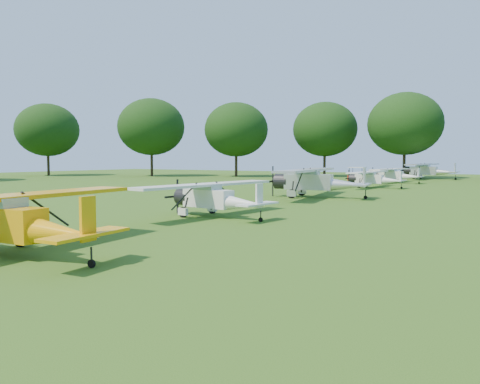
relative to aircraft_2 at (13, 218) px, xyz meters
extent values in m
plane|color=#295114|center=(-0.29, 8.05, -1.19)|extent=(160.00, 160.00, 0.00)
cylinder|color=black|center=(-2.42, 64.78, 1.18)|extent=(0.44, 0.44, 4.74)
ellipsoid|color=#14330E|center=(-2.42, 64.78, 6.97)|extent=(11.05, 11.05, 9.39)
cylinder|color=black|center=(-15.05, 64.58, 1.06)|extent=(0.44, 0.44, 4.49)
ellipsoid|color=#14330E|center=(-15.05, 64.58, 6.54)|extent=(10.47, 10.47, 8.90)
cylinder|color=black|center=(-27.19, 56.55, 1.03)|extent=(0.44, 0.44, 4.44)
ellipsoid|color=#14330E|center=(-27.19, 56.55, 6.46)|extent=(10.36, 10.36, 8.80)
cylinder|color=black|center=(-40.46, 50.97, 1.20)|extent=(0.44, 0.44, 4.77)
ellipsoid|color=#14330E|center=(-40.46, 50.97, 7.04)|extent=(11.14, 11.14, 9.47)
cylinder|color=black|center=(-57.32, 43.35, 1.09)|extent=(0.44, 0.44, 4.56)
ellipsoid|color=#14330E|center=(-57.32, 43.35, 6.66)|extent=(10.64, 10.64, 9.04)
cube|color=#F1A20A|center=(-0.48, -0.04, -0.17)|extent=(3.16, 1.16, 1.02)
cone|color=#F1A20A|center=(2.12, 0.17, -0.32)|extent=(2.77, 1.08, 0.87)
cube|color=#8CA5B2|center=(-0.58, -0.05, 0.36)|extent=(1.61, 1.01, 0.53)
cube|color=#F1A20A|center=(3.09, 0.24, 0.17)|extent=(0.14, 0.54, 1.26)
cube|color=#F1A20A|center=(2.99, 0.24, -0.27)|extent=(1.03, 2.76, 0.09)
cylinder|color=black|center=(-1.35, 1.11, -0.90)|extent=(0.59, 0.20, 0.58)
cylinder|color=black|center=(3.18, 0.25, -1.07)|extent=(0.24, 0.10, 0.23)
cube|color=white|center=(-0.69, 11.25, -0.25)|extent=(2.93, 1.19, 0.93)
cone|color=white|center=(1.69, 10.95, -0.39)|extent=(2.57, 1.10, 0.80)
cube|color=#8CA5B2|center=(-0.78, 11.26, 0.24)|extent=(1.51, 0.99, 0.49)
cylinder|color=black|center=(-2.36, 11.46, -0.25)|extent=(0.91, 1.02, 0.92)
cube|color=black|center=(-2.94, 11.53, -0.25)|extent=(0.07, 0.11, 1.87)
cube|color=white|center=(-0.78, 11.26, 0.46)|extent=(2.46, 9.51, 0.12)
cube|color=white|center=(2.58, 10.84, 0.06)|extent=(0.15, 0.50, 1.16)
cube|color=white|center=(2.49, 10.85, -0.34)|extent=(1.06, 2.56, 0.08)
cylinder|color=black|center=(-1.53, 10.23, -0.92)|extent=(0.55, 0.21, 0.53)
cylinder|color=black|center=(-1.25, 12.44, -0.92)|extent=(0.55, 0.21, 0.53)
cylinder|color=black|center=(2.66, 10.83, -1.08)|extent=(0.22, 0.10, 0.21)
cube|color=silver|center=(-0.94, 24.92, 0.00)|extent=(3.75, 1.60, 1.19)
cone|color=silver|center=(2.09, 25.37, -0.17)|extent=(3.29, 1.47, 1.02)
cube|color=#8CA5B2|center=(-1.05, 24.90, 0.63)|extent=(1.95, 1.30, 0.62)
cylinder|color=black|center=(-3.07, 24.61, 0.00)|extent=(1.18, 1.32, 1.18)
cube|color=black|center=(-3.80, 24.50, 0.00)|extent=(0.09, 0.14, 2.38)
cube|color=silver|center=(-1.05, 24.90, 0.91)|extent=(3.38, 12.13, 0.16)
cube|color=silver|center=(3.21, 25.53, 0.40)|extent=(0.20, 0.63, 1.47)
cube|color=silver|center=(3.10, 25.52, -0.11)|extent=(1.42, 3.28, 0.10)
cylinder|color=black|center=(-1.63, 23.39, -0.85)|extent=(0.70, 0.28, 0.68)
cylinder|color=black|center=(-2.04, 26.19, -0.85)|extent=(0.70, 0.28, 0.68)
cylinder|color=black|center=(3.32, 25.55, -1.05)|extent=(0.28, 0.13, 0.27)
cube|color=white|center=(-0.30, 39.05, -0.29)|extent=(2.79, 0.97, 0.90)
cone|color=white|center=(2.01, 38.92, -0.42)|extent=(2.44, 0.90, 0.77)
cube|color=#8CA5B2|center=(-0.38, 39.06, 0.18)|extent=(1.41, 0.86, 0.47)
cylinder|color=black|center=(-1.93, 39.14, -0.29)|extent=(0.82, 0.93, 0.89)
cube|color=black|center=(-2.48, 39.18, -0.29)|extent=(0.06, 0.11, 1.80)
cube|color=white|center=(-0.38, 39.06, 0.40)|extent=(1.75, 9.14, 0.12)
cube|color=white|center=(2.87, 38.88, 0.01)|extent=(0.11, 0.48, 1.11)
cube|color=white|center=(2.78, 38.88, -0.37)|extent=(0.86, 2.44, 0.08)
cylinder|color=black|center=(-1.04, 38.02, -0.93)|extent=(0.52, 0.17, 0.51)
cylinder|color=black|center=(-0.92, 40.16, -0.93)|extent=(0.52, 0.17, 0.51)
cylinder|color=black|center=(2.95, 38.87, -1.08)|extent=(0.21, 0.08, 0.21)
cube|color=white|center=(-0.70, 49.61, -0.25)|extent=(2.95, 1.19, 0.94)
cone|color=white|center=(1.70, 49.32, -0.38)|extent=(2.59, 1.10, 0.81)
cube|color=#8CA5B2|center=(-0.79, 49.62, 0.25)|extent=(1.52, 0.99, 0.49)
cylinder|color=black|center=(-2.39, 49.82, -0.25)|extent=(0.91, 1.02, 0.93)
cube|color=black|center=(-2.97, 49.89, -0.25)|extent=(0.07, 0.11, 1.88)
cube|color=white|center=(-0.79, 49.62, 0.47)|extent=(2.43, 9.59, 0.13)
cube|color=white|center=(2.59, 49.21, 0.07)|extent=(0.15, 0.50, 1.17)
cube|color=white|center=(2.50, 49.22, -0.34)|extent=(1.06, 2.58, 0.08)
cylinder|color=black|center=(-1.55, 48.59, -0.92)|extent=(0.55, 0.21, 0.54)
cylinder|color=black|center=(-1.28, 50.81, -0.92)|extent=(0.55, 0.21, 0.54)
cylinder|color=black|center=(2.68, 49.20, -1.08)|extent=(0.22, 0.10, 0.22)
cube|color=silver|center=(0.69, 63.03, 0.01)|extent=(3.74, 1.39, 1.20)
cone|color=silver|center=(3.76, 62.76, -0.16)|extent=(3.28, 1.30, 1.03)
cube|color=#8CA5B2|center=(0.57, 63.04, 0.64)|extent=(1.91, 1.20, 0.63)
cylinder|color=black|center=(-1.48, 63.21, 0.01)|extent=(1.13, 1.27, 1.19)
cube|color=black|center=(-2.22, 63.28, 0.01)|extent=(0.08, 0.14, 2.40)
cube|color=silver|center=(0.57, 63.04, 0.93)|extent=(2.68, 12.21, 0.16)
cube|color=silver|center=(4.90, 62.67, 0.41)|extent=(0.17, 0.64, 1.49)
cube|color=silver|center=(4.79, 62.68, -0.10)|extent=(1.24, 3.27, 0.10)
cylinder|color=black|center=(-0.35, 61.68, -0.84)|extent=(0.70, 0.24, 0.69)
cylinder|color=black|center=(-0.10, 64.53, -0.84)|extent=(0.70, 0.24, 0.69)
cylinder|color=black|center=(5.01, 62.66, -1.05)|extent=(0.28, 0.11, 0.27)
cube|color=#A31C0B|center=(-5.28, 51.00, -0.74)|extent=(2.28, 1.37, 0.70)
cube|color=black|center=(-5.58, 51.03, -0.34)|extent=(0.98, 1.16, 0.45)
cube|color=white|center=(-5.28, 51.00, 0.62)|extent=(2.19, 1.46, 0.08)
cylinder|color=black|center=(-6.08, 50.45, -0.97)|extent=(0.45, 0.18, 0.44)
cylinder|color=black|center=(-5.97, 51.68, -0.97)|extent=(0.45, 0.18, 0.44)
cylinder|color=black|center=(-4.59, 50.33, -0.97)|extent=(0.45, 0.18, 0.44)
cylinder|color=black|center=(-4.49, 51.56, -0.97)|extent=(0.45, 0.18, 0.44)
camera|label=1|loc=(13.30, -8.44, 1.84)|focal=35.00mm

